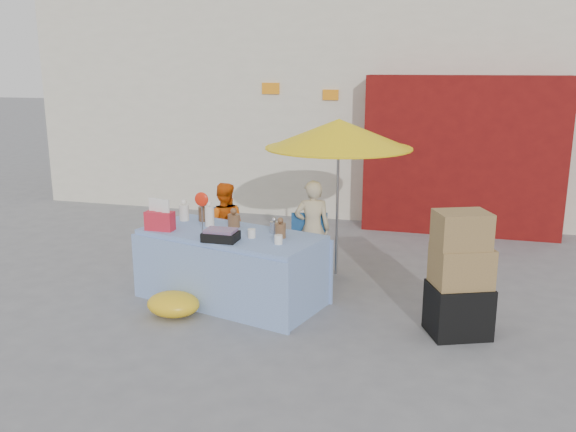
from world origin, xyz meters
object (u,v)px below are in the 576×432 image
(market_table, at_px, (231,266))
(chair_left, at_px, (221,253))
(chair_right, at_px, (309,260))
(vendor_beige, at_px, (312,229))
(box_stack, at_px, (460,279))
(vendor_orange, at_px, (224,226))
(umbrella, at_px, (339,134))

(market_table, distance_m, chair_left, 1.12)
(market_table, xyz_separation_m, chair_right, (0.73, 0.98, -0.18))
(chair_left, relative_size, chair_right, 1.00)
(vendor_beige, relative_size, box_stack, 0.98)
(chair_right, height_order, vendor_beige, vendor_beige)
(market_table, height_order, chair_left, market_table)
(chair_left, height_order, chair_right, same)
(vendor_orange, distance_m, umbrella, 2.02)
(chair_left, relative_size, vendor_orange, 0.70)
(box_stack, bearing_deg, umbrella, 136.02)
(vendor_beige, height_order, umbrella, umbrella)
(umbrella, relative_size, box_stack, 1.57)
(chair_left, bearing_deg, vendor_beige, -8.77)
(chair_right, relative_size, vendor_beige, 0.65)
(vendor_orange, xyz_separation_m, box_stack, (3.14, -1.39, 0.01))
(chair_left, bearing_deg, market_table, -76.93)
(chair_right, height_order, vendor_orange, vendor_orange)
(box_stack, bearing_deg, vendor_orange, 156.20)
(chair_right, distance_m, umbrella, 1.69)
(chair_left, height_order, vendor_beige, vendor_beige)
(vendor_orange, distance_m, vendor_beige, 1.25)
(market_table, height_order, umbrella, umbrella)
(vendor_orange, height_order, vendor_beige, vendor_beige)
(chair_right, bearing_deg, market_table, -141.69)
(vendor_beige, bearing_deg, vendor_orange, -14.90)
(chair_right, distance_m, vendor_orange, 1.30)
(vendor_beige, xyz_separation_m, box_stack, (1.89, -1.39, -0.04))
(vendor_beige, distance_m, box_stack, 2.34)
(vendor_orange, bearing_deg, vendor_beige, 165.10)
(chair_right, bearing_deg, vendor_beige, 73.38)
(vendor_beige, bearing_deg, box_stack, 128.88)
(market_table, height_order, chair_right, market_table)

